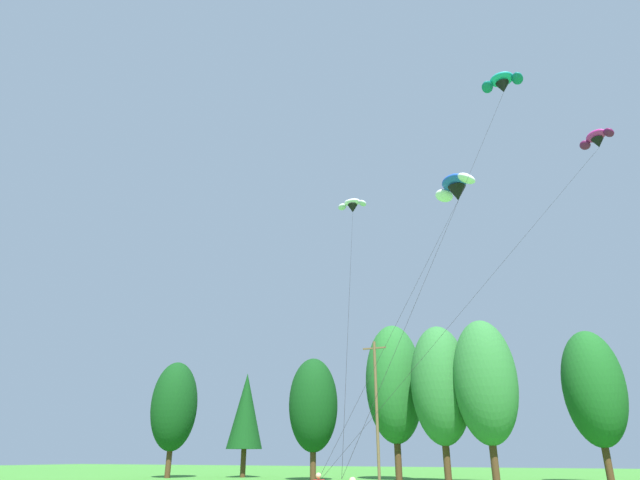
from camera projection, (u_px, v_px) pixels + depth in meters
treeline_tree_a at (174, 406)px, 60.54m from camera, size 5.16×5.16×12.44m
treeline_tree_b at (246, 411)px, 62.01m from camera, size 4.11×4.11×11.42m
treeline_tree_c at (313, 404)px, 54.30m from camera, size 4.98×4.98×11.79m
treeline_tree_d at (394, 383)px, 55.91m from camera, size 5.98×5.98×15.49m
treeline_tree_e at (441, 384)px, 51.09m from camera, size 5.66×5.66×14.28m
treeline_tree_f at (485, 381)px, 48.08m from camera, size 5.61×5.61×14.12m
treeline_tree_g at (594, 388)px, 49.06m from camera, size 5.42×5.42×13.39m
utility_pole at (377, 407)px, 46.66m from camera, size 2.20×0.26×12.02m
parafoil_kite_high_blue_white at (455, 187)px, 31.95m from camera, size 6.83×10.22×16.88m
parafoil_kite_mid_teal at (502, 83)px, 34.00m from camera, size 7.49×13.78×23.52m
parafoil_kite_far_magenta at (597, 139)px, 35.18m from camera, size 15.04×15.41×21.26m
parafoil_kite_low_white at (352, 206)px, 44.42m from camera, size 8.53×21.22×20.73m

